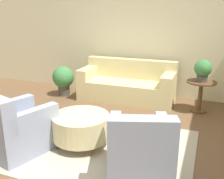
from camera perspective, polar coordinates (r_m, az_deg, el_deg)
name	(u,v)px	position (r m, az deg, el deg)	size (l,w,h in m)	color
ground_plane	(90,145)	(4.08, -4.80, -12.05)	(16.00, 16.00, 0.00)	brown
wall_back	(141,35)	(6.27, 6.22, 11.61)	(9.55, 0.12, 2.80)	beige
rug	(90,145)	(4.08, -4.81, -11.99)	(3.05, 2.12, 0.01)	#B2A893
couch	(127,86)	(5.92, 3.31, 0.82)	(2.09, 0.85, 0.90)	beige
armchair_left	(16,129)	(4.00, -20.10, -8.12)	(0.97, 1.05, 0.90)	#8E99B2
armchair_right	(140,153)	(3.22, 6.05, -13.51)	(0.97, 1.05, 0.90)	#8E99B2
ottoman_table	(81,126)	(3.98, -6.72, -7.96)	(0.85, 0.85, 0.48)	beige
side_table	(201,91)	(5.48, 18.74, -0.27)	(0.57, 0.57, 0.63)	brown
potted_plant_on_side_table	(203,69)	(5.37, 19.18, 4.16)	(0.34, 0.34, 0.43)	#4C4742
potted_plant_floor	(63,79)	(6.33, -10.55, 2.37)	(0.51, 0.51, 0.70)	#4C4742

